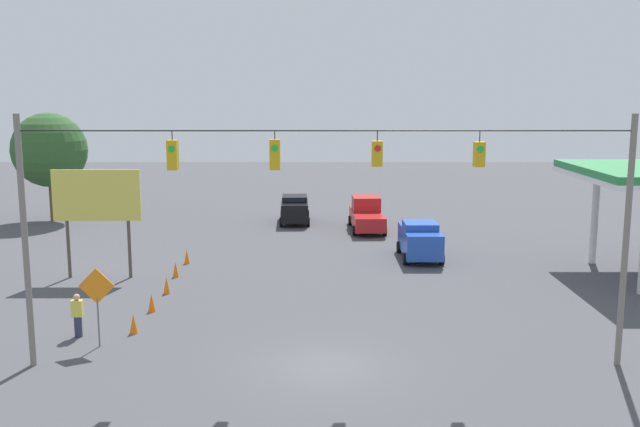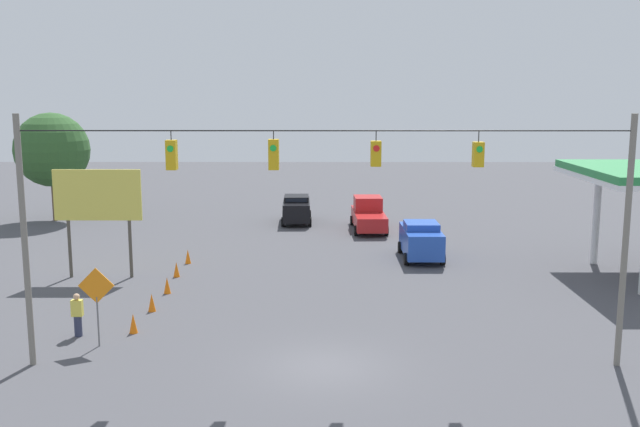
% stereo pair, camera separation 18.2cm
% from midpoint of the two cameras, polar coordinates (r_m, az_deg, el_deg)
% --- Properties ---
extents(ground_plane, '(140.00, 140.00, 0.00)m').
position_cam_midpoint_polar(ground_plane, '(23.82, 0.24, -12.13)').
color(ground_plane, '#47474C').
extents(overhead_signal_span, '(19.42, 0.38, 8.20)m').
position_cam_midpoint_polar(overhead_signal_span, '(22.56, -0.02, 0.49)').
color(overhead_signal_span, slate).
rests_on(overhead_signal_span, ground_plane).
extents(pickup_truck_red_oncoming_deep, '(2.25, 5.63, 2.12)m').
position_cam_midpoint_polar(pickup_truck_red_oncoming_deep, '(46.54, 3.65, -0.11)').
color(pickup_truck_red_oncoming_deep, red).
rests_on(pickup_truck_red_oncoming_deep, ground_plane).
extents(sedan_black_withflow_deep, '(2.12, 4.49, 1.89)m').
position_cam_midpoint_polar(sedan_black_withflow_deep, '(48.96, -2.14, 0.39)').
color(sedan_black_withflow_deep, black).
rests_on(sedan_black_withflow_deep, ground_plane).
extents(sedan_blue_oncoming_far, '(2.13, 4.39, 2.01)m').
position_cam_midpoint_polar(sedan_blue_oncoming_far, '(38.68, 7.86, -2.08)').
color(sedan_blue_oncoming_far, '#234CB2').
rests_on(sedan_blue_oncoming_far, ground_plane).
extents(traffic_cone_nearest, '(0.31, 0.31, 0.75)m').
position_cam_midpoint_polar(traffic_cone_nearest, '(27.65, -14.88, -8.52)').
color(traffic_cone_nearest, orange).
rests_on(traffic_cone_nearest, ground_plane).
extents(traffic_cone_second, '(0.31, 0.31, 0.75)m').
position_cam_midpoint_polar(traffic_cone_second, '(30.10, -13.49, -6.96)').
color(traffic_cone_second, orange).
rests_on(traffic_cone_second, ground_plane).
extents(traffic_cone_third, '(0.31, 0.31, 0.75)m').
position_cam_midpoint_polar(traffic_cone_third, '(32.57, -12.33, -5.65)').
color(traffic_cone_third, orange).
rests_on(traffic_cone_third, ground_plane).
extents(traffic_cone_fourth, '(0.31, 0.31, 0.75)m').
position_cam_midpoint_polar(traffic_cone_fourth, '(35.35, -11.62, -4.42)').
color(traffic_cone_fourth, orange).
rests_on(traffic_cone_fourth, ground_plane).
extents(traffic_cone_fifth, '(0.31, 0.31, 0.75)m').
position_cam_midpoint_polar(traffic_cone_fifth, '(37.97, -10.74, -3.42)').
color(traffic_cone_fifth, orange).
rests_on(traffic_cone_fifth, ground_plane).
extents(roadside_billboard, '(4.19, 0.16, 5.25)m').
position_cam_midpoint_polar(roadside_billboard, '(35.55, -17.58, 0.97)').
color(roadside_billboard, '#4C473D').
rests_on(roadside_billboard, ground_plane).
extents(work_zone_sign, '(1.27, 0.06, 2.84)m').
position_cam_midpoint_polar(work_zone_sign, '(26.14, -17.61, -6.01)').
color(work_zone_sign, slate).
rests_on(work_zone_sign, ground_plane).
extents(pedestrian, '(0.40, 0.28, 1.62)m').
position_cam_midpoint_polar(pedestrian, '(27.75, -19.00, -7.73)').
color(pedestrian, '#2D334C').
rests_on(pedestrian, ground_plane).
extents(tree_horizon_left, '(5.12, 5.12, 7.52)m').
position_cam_midpoint_polar(tree_horizon_left, '(52.72, -20.93, 4.76)').
color(tree_horizon_left, brown).
rests_on(tree_horizon_left, ground_plane).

